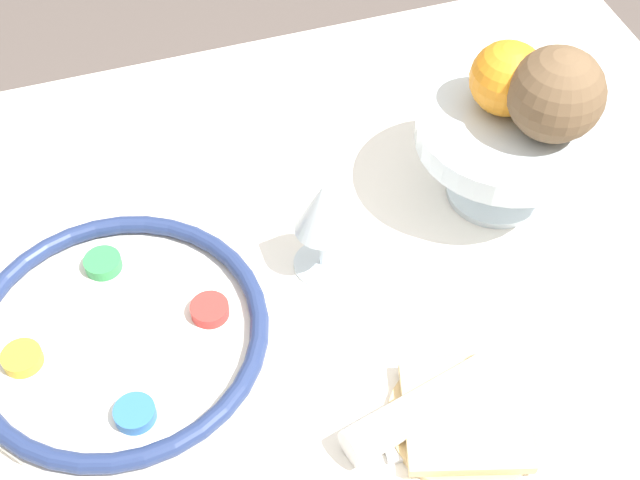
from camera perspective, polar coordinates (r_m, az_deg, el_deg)
dining_table at (r=1.33m, az=-1.29°, el=-12.41°), size 1.17×0.83×0.78m
seder_plate at (r=0.95m, az=-12.79°, el=-5.92°), size 0.32×0.32×0.03m
wine_glass at (r=0.93m, az=0.22°, el=1.75°), size 0.07×0.07×0.13m
fruit_stand at (r=1.03m, az=11.82°, el=6.45°), size 0.21×0.21×0.12m
orange_fruit at (r=1.00m, az=11.90°, el=10.09°), size 0.08×0.08×0.08m
coconut at (r=0.98m, az=14.88°, el=9.00°), size 0.10×0.10×0.10m
bread_plate at (r=0.90m, az=9.21°, el=-11.19°), size 0.15×0.15×0.02m
napkin_roll at (r=0.89m, az=6.95°, el=-10.37°), size 0.19×0.08×0.04m
cup_mid at (r=1.21m, az=17.20°, el=8.72°), size 0.07×0.07×0.06m
spoon at (r=0.89m, az=9.08°, el=-12.54°), size 0.15×0.04×0.01m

